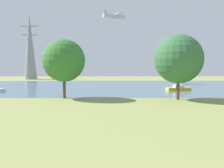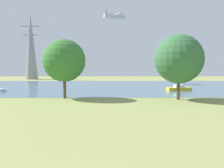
{
  "view_description": "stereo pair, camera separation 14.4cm",
  "coord_description": "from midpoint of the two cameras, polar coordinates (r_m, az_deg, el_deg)",
  "views": [
    {
      "loc": [
        0.85,
        -7.01,
        4.98
      ],
      "look_at": [
        1.25,
        19.84,
        2.9
      ],
      "focal_mm": 39.07,
      "sensor_mm": 36.0,
      "label": 1
    },
    {
      "loc": [
        1.0,
        -7.01,
        4.98
      ],
      "look_at": [
        1.25,
        19.84,
        2.9
      ],
      "focal_mm": 39.07,
      "sensor_mm": 36.0,
      "label": 2
    }
  ],
  "objects": [
    {
      "name": "water_surface",
      "position": [
        57.23,
        -1.46,
        -0.56
      ],
      "size": [
        140.0,
        40.0,
        0.02
      ],
      "primitive_type": "cube",
      "color": "slate",
      "rests_on": "ground"
    },
    {
      "name": "sailboat_yellow",
      "position": [
        49.69,
        15.47,
        -0.95
      ],
      "size": [
        5.0,
        2.42,
        7.09
      ],
      "color": "yellow",
      "rests_on": "water_surface"
    },
    {
      "name": "tree_west_near",
      "position": [
        36.31,
        15.51,
        5.65
      ],
      "size": [
        7.03,
        7.03,
        9.38
      ],
      "color": "brown",
      "rests_on": "ground"
    },
    {
      "name": "ground_plane",
      "position": [
        29.45,
        -2.33,
        -5.31
      ],
      "size": [
        160.0,
        160.0,
        0.0
      ],
      "primitive_type": "plane",
      "color": "#8C9351"
    },
    {
      "name": "electricity_pylon",
      "position": [
        91.81,
        -18.37,
        8.39
      ],
      "size": [
        6.4,
        4.4,
        23.35
      ],
      "color": "gray",
      "rests_on": "ground"
    },
    {
      "name": "tree_mid_shore",
      "position": [
        37.2,
        -11.01,
        5.41
      ],
      "size": [
        6.38,
        6.38,
        8.87
      ],
      "color": "brown",
      "rests_on": "ground"
    },
    {
      "name": "light_aircraft",
      "position": [
        69.44,
        0.71,
        15.59
      ],
      "size": [
        6.3,
        8.12,
        2.1
      ],
      "color": "silver"
    }
  ]
}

